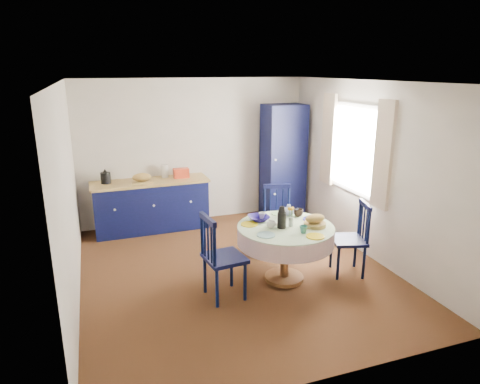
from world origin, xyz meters
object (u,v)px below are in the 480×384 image
at_px(mug_a, 271,224).
at_px(chair_far, 277,219).
at_px(chair_left, 221,256).
at_px(chair_right, 352,238).
at_px(mug_c, 298,213).
at_px(mug_d, 262,216).
at_px(cobalt_bowl, 259,218).
at_px(kitchen_counter, 151,204).
at_px(pantry_cabinet, 283,162).
at_px(dining_table, 286,235).
at_px(mug_b, 303,229).

bearing_deg(mug_a, chair_far, 60.91).
relative_size(chair_far, mug_a, 9.09).
xyz_separation_m(chair_left, chair_right, (1.81, 0.04, -0.03)).
relative_size(chair_right, mug_c, 7.80).
relative_size(mug_d, cobalt_bowl, 0.34).
relative_size(kitchen_counter, mug_d, 21.03).
bearing_deg(kitchen_counter, pantry_cabinet, -2.28).
bearing_deg(dining_table, mug_d, 117.86).
height_order(mug_c, cobalt_bowl, mug_c).
xyz_separation_m(mug_b, cobalt_bowl, (-0.35, 0.58, -0.01)).
bearing_deg(mug_a, chair_left, -166.36).
bearing_deg(pantry_cabinet, mug_a, -119.75).
relative_size(pantry_cabinet, mug_a, 18.61).
height_order(kitchen_counter, dining_table, kitchen_counter).
bearing_deg(dining_table, cobalt_bowl, 130.29).
height_order(kitchen_counter, mug_c, kitchen_counter).
bearing_deg(chair_left, mug_c, -76.69).
height_order(chair_right, mug_c, chair_right).
relative_size(chair_left, mug_a, 9.52).
bearing_deg(chair_right, pantry_cabinet, -166.69).
relative_size(chair_right, mug_b, 10.20).
height_order(kitchen_counter, cobalt_bowl, kitchen_counter).
distance_m(chair_right, mug_d, 1.22).
distance_m(chair_far, chair_right, 1.17).
height_order(pantry_cabinet, chair_left, pantry_cabinet).
bearing_deg(mug_b, kitchen_counter, 118.75).
height_order(pantry_cabinet, mug_b, pantry_cabinet).
xyz_separation_m(pantry_cabinet, cobalt_bowl, (-1.28, -2.03, -0.25)).
relative_size(kitchen_counter, mug_c, 15.18).
distance_m(chair_right, mug_b, 0.87).
bearing_deg(chair_far, pantry_cabinet, 79.48).
height_order(chair_far, mug_d, chair_far).
xyz_separation_m(kitchen_counter, chair_left, (0.46, -2.55, 0.09)).
bearing_deg(mug_b, pantry_cabinet, 70.42).
relative_size(mug_c, mug_d, 1.39).
bearing_deg(pantry_cabinet, cobalt_bowl, -124.07).
height_order(pantry_cabinet, chair_far, pantry_cabinet).
height_order(dining_table, mug_c, dining_table).
height_order(chair_far, mug_b, chair_far).
relative_size(chair_left, mug_c, 8.25).
bearing_deg(mug_c, mug_b, -110.99).
height_order(mug_b, mug_d, mug_b).
relative_size(pantry_cabinet, cobalt_bowl, 7.51).
xyz_separation_m(chair_left, mug_b, (1.01, -0.12, 0.25)).
bearing_deg(mug_a, cobalt_bowl, 99.98).
distance_m(chair_left, cobalt_bowl, 0.84).
height_order(pantry_cabinet, mug_a, pantry_cabinet).
height_order(pantry_cabinet, cobalt_bowl, pantry_cabinet).
xyz_separation_m(chair_far, mug_c, (0.04, -0.58, 0.28)).
distance_m(chair_far, mug_c, 0.65).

